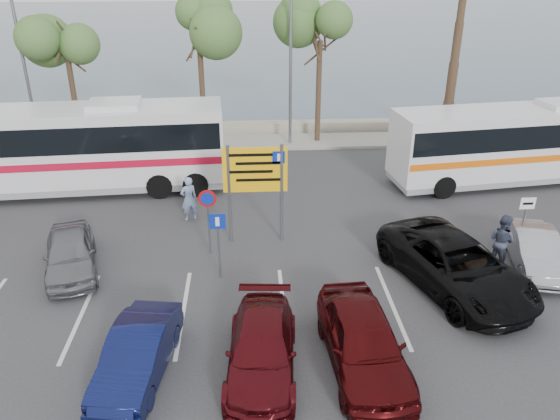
{
  "coord_description": "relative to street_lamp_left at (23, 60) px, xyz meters",
  "views": [
    {
      "loc": [
        0.81,
        -14.05,
        9.42
      ],
      "look_at": [
        1.83,
        3.0,
        1.27
      ],
      "focal_mm": 35.0,
      "sensor_mm": 36.0,
      "label": 1
    }
  ],
  "objects": [
    {
      "name": "ground",
      "position": [
        10.0,
        -13.52,
        -4.6
      ],
      "size": [
        120.0,
        120.0,
        0.0
      ],
      "primitive_type": "plane",
      "color": "#333336",
      "rests_on": "ground"
    },
    {
      "name": "kerb_strip",
      "position": [
        10.0,
        0.48,
        -4.52
      ],
      "size": [
        44.0,
        2.4,
        0.15
      ],
      "primitive_type": "cube",
      "color": "#99978B",
      "rests_on": "ground"
    },
    {
      "name": "seawall",
      "position": [
        10.0,
        2.48,
        -4.3
      ],
      "size": [
        48.0,
        0.8,
        0.6
      ],
      "primitive_type": "cube",
      "color": "#A89C86",
      "rests_on": "ground"
    },
    {
      "name": "sea",
      "position": [
        10.0,
        46.48,
        -4.59
      ],
      "size": [
        140.0,
        140.0,
        0.0
      ],
      "primitive_type": "plane",
      "color": "#3F5665",
      "rests_on": "ground"
    },
    {
      "name": "tree_left",
      "position": [
        2.0,
        0.48,
        1.41
      ],
      "size": [
        3.2,
        3.2,
        7.2
      ],
      "color": "#382619",
      "rests_on": "kerb_strip"
    },
    {
      "name": "tree_mid",
      "position": [
        8.5,
        0.48,
        2.06
      ],
      "size": [
        3.2,
        3.2,
        8.0
      ],
      "color": "#382619",
      "rests_on": "kerb_strip"
    },
    {
      "name": "tree_right",
      "position": [
        14.5,
        0.48,
        1.57
      ],
      "size": [
        3.2,
        3.2,
        7.4
      ],
      "color": "#382619",
      "rests_on": "kerb_strip"
    },
    {
      "name": "street_lamp_left",
      "position": [
        0.0,
        0.0,
        0.0
      ],
      "size": [
        0.45,
        1.15,
        8.01
      ],
      "color": "slate",
      "rests_on": "kerb_strip"
    },
    {
      "name": "street_lamp_right",
      "position": [
        13.0,
        0.0,
        0.0
      ],
      "size": [
        0.45,
        1.15,
        8.01
      ],
      "color": "slate",
      "rests_on": "kerb_strip"
    },
    {
      "name": "direction_sign",
      "position": [
        11.0,
        -10.32,
        -2.17
      ],
      "size": [
        2.2,
        0.12,
        3.6
      ],
      "color": "slate",
      "rests_on": "ground"
    },
    {
      "name": "sign_no_stop",
      "position": [
        9.4,
        -11.13,
        -3.02
      ],
      "size": [
        0.6,
        0.08,
        2.35
      ],
      "color": "slate",
      "rests_on": "ground"
    },
    {
      "name": "sign_parking",
      "position": [
        9.8,
        -12.73,
        -3.13
      ],
      "size": [
        0.5,
        0.07,
        2.25
      ],
      "color": "slate",
      "rests_on": "ground"
    },
    {
      "name": "sign_taxi",
      "position": [
        19.8,
        -12.03,
        -3.18
      ],
      "size": [
        0.5,
        0.07,
        2.2
      ],
      "color": "slate",
      "rests_on": "ground"
    },
    {
      "name": "lane_markings",
      "position": [
        8.86,
        -14.52,
        -4.6
      ],
      "size": [
        12.02,
        4.2,
        0.01
      ],
      "primitive_type": null,
      "color": "silver",
      "rests_on": "ground"
    },
    {
      "name": "coach_bus_left",
      "position": [
        3.5,
        -5.4,
        -2.81
      ],
      "size": [
        12.56,
        3.48,
        3.87
      ],
      "color": "silver",
      "rests_on": "ground"
    },
    {
      "name": "coach_bus_right",
      "position": [
        22.71,
        -5.47,
        -2.95
      ],
      "size": [
        11.66,
        3.92,
        3.57
      ],
      "color": "silver",
      "rests_on": "ground"
    },
    {
      "name": "car_silver_a",
      "position": [
        5.0,
        -12.03,
        -3.95
      ],
      "size": [
        2.51,
        4.09,
        1.3
      ],
      "primitive_type": "imported",
      "rotation": [
        0.0,
        0.0,
        0.27
      ],
      "color": "slate",
      "rests_on": "ground"
    },
    {
      "name": "car_blue",
      "position": [
        8.0,
        -17.02,
        -3.98
      ],
      "size": [
        1.84,
        3.9,
        1.24
      ],
      "primitive_type": "imported",
      "rotation": [
        0.0,
        0.0,
        -0.15
      ],
      "color": "#0E1441",
      "rests_on": "ground"
    },
    {
      "name": "car_maroon",
      "position": [
        11.0,
        -17.0,
        -4.0
      ],
      "size": [
        1.99,
        4.25,
        1.2
      ],
      "primitive_type": "imported",
      "rotation": [
        0.0,
        0.0,
        -0.08
      ],
      "color": "#4B0C11",
      "rests_on": "ground"
    },
    {
      "name": "car_red",
      "position": [
        13.5,
        -17.02,
        -3.85
      ],
      "size": [
        2.03,
        4.51,
        1.5
      ],
      "primitive_type": "imported",
      "rotation": [
        0.0,
        0.0,
        0.06
      ],
      "color": "#41090A",
      "rests_on": "ground"
    },
    {
      "name": "suv_black",
      "position": [
        17.0,
        -13.68,
        -3.82
      ],
      "size": [
        4.22,
        6.13,
        1.56
      ],
      "primitive_type": "imported",
      "rotation": [
        0.0,
        0.0,
        0.32
      ],
      "color": "black",
      "rests_on": "ground"
    },
    {
      "name": "car_silver_b",
      "position": [
        20.0,
        -12.68,
        -3.98
      ],
      "size": [
        2.11,
        3.93,
        1.23
      ],
      "primitive_type": "imported",
      "rotation": [
        0.0,
        0.0,
        -0.23
      ],
      "color": "#97989D",
      "rests_on": "ground"
    },
    {
      "name": "pedestrian_near",
      "position": [
        8.48,
        -8.52,
        -3.72
      ],
      "size": [
        0.76,
        0.66,
        1.76
      ],
      "primitive_type": "imported",
      "rotation": [
        0.0,
        0.0,
        3.6
      ],
      "color": "#879FC5",
      "rests_on": "ground"
    },
    {
      "name": "pedestrian_far",
      "position": [
        18.91,
        -12.52,
        -3.68
      ],
      "size": [
        1.05,
        1.12,
        1.83
      ],
      "primitive_type": "imported",
      "rotation": [
        0.0,
        0.0,
        2.11
      ],
      "color": "#363D52",
      "rests_on": "ground"
    }
  ]
}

